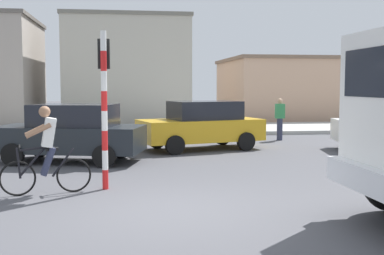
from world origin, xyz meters
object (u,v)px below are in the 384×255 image
Objects in this scene: traffic_light_pole at (104,88)px; pedestrian_near_kerb at (280,118)px; car_red_near at (71,133)px; car_white_mid at (202,125)px; cyclist at (46,150)px.

pedestrian_near_kerb is at bearing 51.79° from traffic_light_pole.
car_red_near is at bearing 106.22° from traffic_light_pole.
traffic_light_pole is 4.02m from car_red_near.
pedestrian_near_kerb is (6.36, 8.08, -1.22)m from traffic_light_pole.
car_red_near is 2.66× the size of pedestrian_near_kerb.
car_white_mid is 4.11m from pedestrian_near_kerb.
car_red_near is at bearing 89.41° from cyclist.
cyclist is at bearing -131.43° from pedestrian_near_kerb.
traffic_light_pole is at bearing -128.21° from pedestrian_near_kerb.
car_white_mid is at bearing 56.86° from cyclist.
car_red_near is 8.64m from pedestrian_near_kerb.
car_red_near is at bearing -149.29° from pedestrian_near_kerb.
car_white_mid is (4.00, 2.14, 0.00)m from car_red_near.
cyclist is 7.40m from car_white_mid.
car_white_mid is (2.94, 5.81, -1.25)m from traffic_light_pole.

